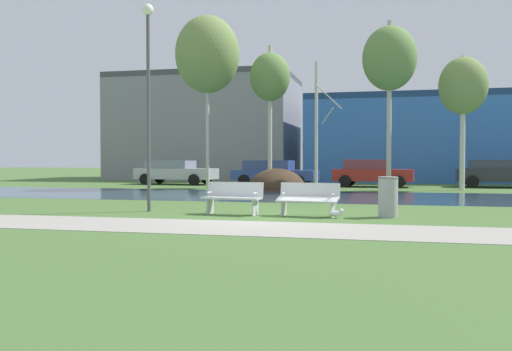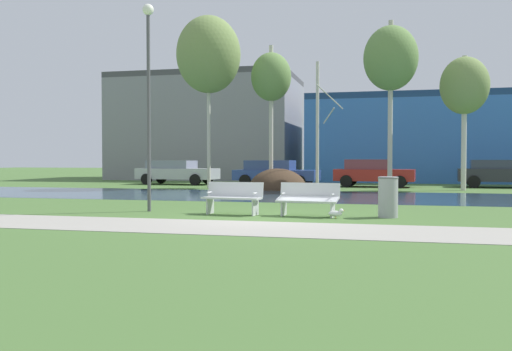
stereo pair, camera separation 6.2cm
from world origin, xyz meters
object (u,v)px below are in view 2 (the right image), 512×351
at_px(bench_right, 308,198).
at_px(streetlamp, 148,75).
at_px(parked_sedan_second_blue, 275,172).
at_px(parked_van_nearest_silver, 176,172).
at_px(bench_left, 233,197).
at_px(parked_hatch_third_red, 373,172).
at_px(trash_bin, 388,196).
at_px(seagull, 336,213).
at_px(parked_wagon_fourth_dark, 502,173).

bearing_deg(bench_right, streetlamp, 176.33).
xyz_separation_m(streetlamp, parked_sedan_second_blue, (0.59, 15.25, -3.12)).
bearing_deg(parked_van_nearest_silver, parked_sedan_second_blue, -4.60).
bearing_deg(bench_left, streetlamp, 173.43).
xyz_separation_m(streetlamp, parked_hatch_third_red, (5.93, 15.47, -3.10)).
height_order(trash_bin, parked_van_nearest_silver, parked_van_nearest_silver).
bearing_deg(seagull, bench_left, 173.06).
bearing_deg(seagull, streetlamp, 173.24).
xyz_separation_m(bench_left, parked_hatch_third_red, (3.36, 15.76, 0.30)).
bearing_deg(bench_left, bench_right, 0.00).
relative_size(streetlamp, parked_wagon_fourth_dark, 1.26).
height_order(trash_bin, parked_sedan_second_blue, parked_sedan_second_blue).
xyz_separation_m(bench_right, parked_van_nearest_silver, (-10.04, 16.03, 0.28)).
bearing_deg(bench_left, parked_wagon_fourth_dark, 58.94).
xyz_separation_m(parked_van_nearest_silver, parked_sedan_second_blue, (6.02, -0.48, -0.00)).
distance_m(streetlamp, parked_sedan_second_blue, 15.58).
distance_m(streetlamp, parked_van_nearest_silver, 16.94).
bearing_deg(parked_hatch_third_red, streetlamp, -110.97).
height_order(seagull, parked_wagon_fourth_dark, parked_wagon_fourth_dark).
height_order(streetlamp, parked_van_nearest_silver, streetlamp).
height_order(bench_left, bench_right, same).
distance_m(bench_left, parked_van_nearest_silver, 17.92).
xyz_separation_m(bench_left, trash_bin, (4.07, 0.20, 0.07)).
bearing_deg(parked_wagon_fourth_dark, bench_right, -115.58).
bearing_deg(seagull, parked_van_nearest_silver, 123.39).
bearing_deg(parked_wagon_fourth_dark, parked_van_nearest_silver, -178.45).
height_order(bench_right, trash_bin, trash_bin).
xyz_separation_m(parked_van_nearest_silver, parked_hatch_third_red, (11.36, -0.27, 0.02)).
bearing_deg(streetlamp, bench_right, -3.67).
bearing_deg(parked_sedan_second_blue, bench_right, -75.52).
height_order(bench_right, parked_sedan_second_blue, parked_sedan_second_blue).
bearing_deg(trash_bin, bench_right, -174.49).
distance_m(bench_left, trash_bin, 4.07).
bearing_deg(parked_van_nearest_silver, streetlamp, -70.96).
bearing_deg(parked_van_nearest_silver, bench_left, -63.49).
bearing_deg(parked_hatch_third_red, bench_right, -94.79).
bearing_deg(trash_bin, streetlamp, 179.14).
height_order(parked_van_nearest_silver, parked_wagon_fourth_dark, parked_wagon_fourth_dark).
height_order(bench_left, parked_hatch_third_red, parked_hatch_third_red).
bearing_deg(trash_bin, bench_left, -177.25).
xyz_separation_m(trash_bin, streetlamp, (-6.63, 0.10, 3.33)).
bearing_deg(streetlamp, trash_bin, -0.86).
bearing_deg(seagull, parked_wagon_fourth_dark, 67.01).
height_order(bench_left, trash_bin, trash_bin).
distance_m(streetlamp, parked_wagon_fourth_dark, 20.72).
height_order(bench_right, streetlamp, streetlamp).
xyz_separation_m(bench_left, bench_right, (2.04, 0.00, 0.00)).
distance_m(trash_bin, streetlamp, 7.43).
distance_m(bench_right, seagull, 0.90).
xyz_separation_m(seagull, parked_hatch_third_red, (0.57, 16.10, 0.64)).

